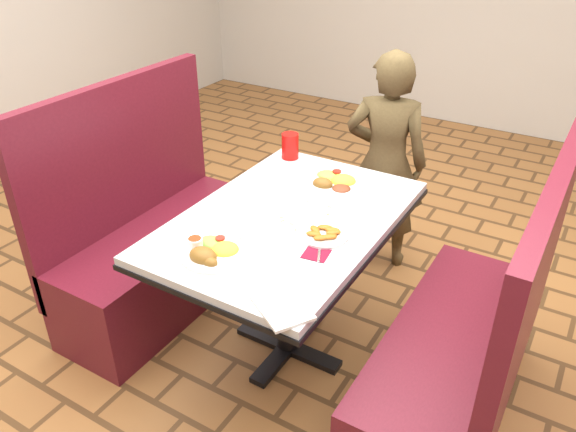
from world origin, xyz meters
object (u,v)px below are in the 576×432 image
object	(u,v)px
dining_table	(288,235)
plantain_plate	(324,234)
near_dinner_plate	(212,249)
far_dinner_plate	(334,180)
booth_bench_left	(157,246)
red_tumbler	(290,146)
diner_person	(385,163)
booth_bench_right	(461,360)

from	to	relation	value
dining_table	plantain_plate	world-z (taller)	plantain_plate
near_dinner_plate	far_dinner_plate	bearing A→B (deg)	80.28
booth_bench_left	near_dinner_plate	distance (m)	0.93
red_tumbler	plantain_plate	bearing A→B (deg)	-49.19
near_dinner_plate	red_tumbler	bearing A→B (deg)	102.72
diner_person	near_dinner_plate	xyz separation A→B (m)	(-0.14, -1.36, 0.15)
near_dinner_plate	red_tumbler	xyz separation A→B (m)	(-0.21, 0.92, 0.04)
dining_table	booth_bench_left	distance (m)	0.86
booth_bench_left	plantain_plate	xyz separation A→B (m)	(1.00, -0.07, 0.43)
near_dinner_plate	plantain_plate	world-z (taller)	near_dinner_plate
far_dinner_plate	red_tumbler	world-z (taller)	red_tumbler
plantain_plate	dining_table	bearing A→B (deg)	162.04
far_dinner_plate	booth_bench_left	bearing A→B (deg)	-156.96
booth_bench_left	booth_bench_right	world-z (taller)	same
booth_bench_left	diner_person	xyz separation A→B (m)	(0.85, 0.97, 0.30)
near_dinner_plate	far_dinner_plate	world-z (taller)	near_dinner_plate
far_dinner_plate	red_tumbler	bearing A→B (deg)	154.20
diner_person	near_dinner_plate	size ratio (longest dim) A/B	4.91
booth_bench_right	far_dinner_plate	world-z (taller)	booth_bench_right
booth_bench_right	plantain_plate	distance (m)	0.74
dining_table	diner_person	bearing A→B (deg)	87.01
dining_table	booth_bench_right	size ratio (longest dim) A/B	1.01
booth_bench_right	red_tumbler	bearing A→B (deg)	154.74
diner_person	booth_bench_right	bearing A→B (deg)	114.47
dining_table	plantain_plate	size ratio (longest dim) A/B	6.33
near_dinner_plate	diner_person	bearing A→B (deg)	84.04
plantain_plate	red_tumbler	size ratio (longest dim) A/B	1.48
booth_bench_left	red_tumbler	bearing A→B (deg)	45.98
dining_table	plantain_plate	bearing A→B (deg)	-17.96
booth_bench_left	plantain_plate	world-z (taller)	booth_bench_left
booth_bench_left	diner_person	bearing A→B (deg)	48.69
dining_table	near_dinner_plate	world-z (taller)	near_dinner_plate
near_dinner_plate	plantain_plate	bearing A→B (deg)	47.99
booth_bench_left	far_dinner_plate	world-z (taller)	booth_bench_left
far_dinner_plate	dining_table	bearing A→B (deg)	-95.97
booth_bench_left	near_dinner_plate	world-z (taller)	booth_bench_left
diner_person	plantain_plate	distance (m)	1.05
booth_bench_right	plantain_plate	bearing A→B (deg)	-173.56
dining_table	diner_person	xyz separation A→B (m)	(0.05, 0.97, -0.03)
red_tumbler	booth_bench_left	bearing A→B (deg)	-134.02
red_tumbler	far_dinner_plate	bearing A→B (deg)	-25.80
booth_bench_right	near_dinner_plate	xyz separation A→B (m)	(-0.89, -0.40, 0.45)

